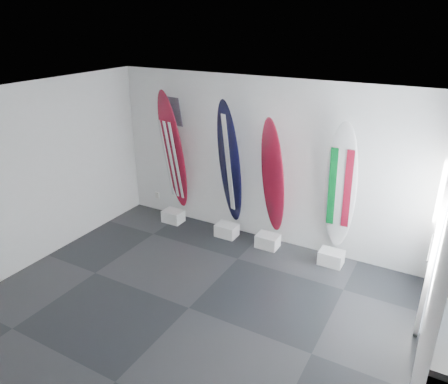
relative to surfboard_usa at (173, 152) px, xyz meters
The scene contains 16 objects.
floor 3.27m from the surfboard_usa, 51.28° to the right, with size 6.00×6.00×0.00m, color black.
ceiling 3.30m from the surfboard_usa, 51.28° to the right, with size 6.00×6.00×0.00m, color white.
wall_back 1.84m from the surfboard_usa, ahead, with size 6.00×6.00×0.00m, color white.
wall_front 5.12m from the surfboard_usa, 69.07° to the right, with size 6.00×6.00×0.00m, color white.
wall_left 2.56m from the surfboard_usa, 117.20° to the right, with size 5.00×5.00×0.00m, color white.
wall_right 5.34m from the surfboard_usa, 25.28° to the right, with size 5.00×5.00×0.00m, color white.
display_block_usa 1.35m from the surfboard_usa, 90.00° to the right, with size 0.40×0.30×0.24m, color silver.
surfboard_usa is the anchor object (origin of this frame).
display_block_navy 1.85m from the surfboard_usa, ahead, with size 0.40×0.30×0.24m, color silver.
surfboard_navy 1.26m from the surfboard_usa, ahead, with size 0.55×0.08×2.41m, color black.
display_block_swiss 2.51m from the surfboard_usa, ahead, with size 0.40×0.30×0.24m, color silver.
surfboard_swiss 2.12m from the surfboard_usa, ahead, with size 0.50×0.08×2.20m, color maroon.
display_block_italy 3.56m from the surfboard_usa, ahead, with size 0.40×0.30×0.24m, color silver.
surfboard_italy 3.29m from the surfboard_usa, ahead, with size 0.51×0.08×2.27m, color silver.
wall_outlet 1.30m from the surfboard_usa, 162.18° to the left, with size 0.09×0.02×0.13m, color silver.
glass_door 4.85m from the surfboard_usa, ahead, with size 0.12×1.16×2.85m, color white, non-canonical shape.
Camera 1 is at (2.90, -4.14, 3.95)m, focal length 34.00 mm.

